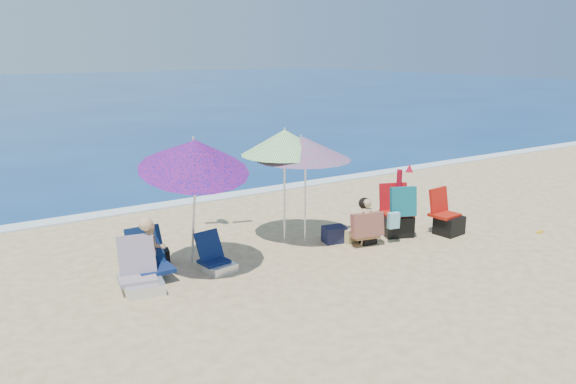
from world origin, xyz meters
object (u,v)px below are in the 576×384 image
umbrella_turquoise (303,148)px  umbrella_striped (285,142)px  umbrella_blue (195,155)px  camp_chair_right (397,217)px  furled_umbrella (400,194)px  chair_rainbow (141,277)px  camp_chair_left (447,221)px  person_center (366,223)px  person_left (151,251)px  chair_navy (216,261)px

umbrella_turquoise → umbrella_striped: (-0.25, 0.23, 0.10)m
umbrella_blue → camp_chair_right: umbrella_blue is taller
umbrella_turquoise → umbrella_striped: umbrella_striped is taller
furled_umbrella → chair_rainbow: (-5.21, -0.04, -0.55)m
camp_chair_left → chair_rainbow: bearing=174.5°
umbrella_blue → person_center: (3.11, -0.40, -1.49)m
umbrella_striped → camp_chair_right: size_ratio=2.08×
chair_rainbow → camp_chair_right: (4.99, -0.14, 0.16)m
chair_rainbow → camp_chair_right: 4.99m
chair_rainbow → camp_chair_left: (5.89, -0.57, 0.06)m
umbrella_striped → furled_umbrella: size_ratio=1.55×
umbrella_turquoise → person_center: umbrella_turquoise is taller
camp_chair_right → camp_chair_left: bearing=-25.9°
camp_chair_left → umbrella_striped: bearing=154.2°
furled_umbrella → chair_rainbow: 5.24m
furled_umbrella → person_left: size_ratio=1.34×
umbrella_turquoise → umbrella_blue: (-2.28, -0.42, 0.17)m
umbrella_turquoise → camp_chair_right: (1.71, -0.71, -1.39)m
person_left → umbrella_striped: bearing=9.7°
camp_chair_left → chair_navy: bearing=171.6°
chair_navy → furled_umbrella: bearing=-1.1°
umbrella_turquoise → chair_navy: 2.60m
furled_umbrella → chair_navy: bearing=178.9°
person_center → person_left: (-3.82, 0.58, 0.03)m
umbrella_turquoise → furled_umbrella: (1.92, -0.54, -1.00)m
umbrella_turquoise → person_left: 3.27m
camp_chair_left → furled_umbrella: bearing=138.2°
chair_navy → camp_chair_left: bearing=-8.4°
furled_umbrella → chair_rainbow: size_ratio=1.65×
umbrella_striped → umbrella_blue: 2.13m
chair_rainbow → camp_chair_left: camp_chair_left is taller
furled_umbrella → camp_chair_right: bearing=-141.5°
camp_chair_right → person_center: camp_chair_right is taller
umbrella_blue → person_center: 3.47m
umbrella_striped → camp_chair_left: 3.55m
chair_rainbow → camp_chair_left: 5.92m
person_center → person_left: 3.86m
camp_chair_left → person_center: person_center is taller
umbrella_striped → chair_rainbow: 3.54m
camp_chair_left → person_left: bearing=170.8°
chair_rainbow → person_left: size_ratio=0.82×
furled_umbrella → person_center: 1.18m
furled_umbrella → person_center: size_ratio=1.54×
furled_umbrella → camp_chair_left: (0.68, -0.61, -0.49)m
umbrella_turquoise → chair_navy: umbrella_turquoise is taller
umbrella_turquoise → umbrella_blue: bearing=-169.5°
umbrella_blue → chair_navy: (0.28, -0.05, -1.76)m
chair_rainbow → person_left: bearing=49.3°
umbrella_turquoise → camp_chair_left: size_ratio=2.27×
person_center → umbrella_blue: bearing=172.7°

